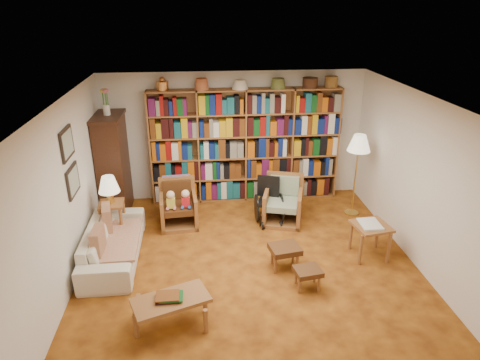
{
  "coord_description": "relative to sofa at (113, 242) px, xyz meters",
  "views": [
    {
      "loc": [
        -0.68,
        -5.45,
        3.71
      ],
      "look_at": [
        -0.08,
        0.6,
        1.13
      ],
      "focal_mm": 32.0,
      "sensor_mm": 36.0,
      "label": 1
    }
  ],
  "objects": [
    {
      "name": "floor_lamp",
      "position": [
        4.16,
        1.09,
        1.05
      ],
      "size": [
        0.41,
        0.41,
        1.54
      ],
      "color": "gold",
      "rests_on": "floor"
    },
    {
      "name": "ceiling",
      "position": [
        2.05,
        -0.36,
        2.22
      ],
      "size": [
        5.0,
        5.0,
        0.0
      ],
      "primitive_type": "plane",
      "rotation": [
        3.14,
        0.0,
        0.0
      ],
      "color": "silver",
      "rests_on": "wall_back"
    },
    {
      "name": "wall_front",
      "position": [
        2.05,
        -2.86,
        0.97
      ],
      "size": [
        5.0,
        0.0,
        5.0
      ],
      "primitive_type": "plane",
      "rotation": [
        -1.57,
        0.0,
        0.0
      ],
      "color": "silver",
      "rests_on": "floor"
    },
    {
      "name": "side_table_lamp",
      "position": [
        -0.1,
        0.61,
        0.19
      ],
      "size": [
        0.42,
        0.42,
        0.66
      ],
      "color": "brown",
      "rests_on": "floor"
    },
    {
      "name": "cushion_left",
      "position": [
        -0.13,
        0.35,
        0.17
      ],
      "size": [
        0.21,
        0.43,
        0.42
      ],
      "primitive_type": "cube",
      "rotation": [
        0.0,
        0.0,
        0.19
      ],
      "color": "maroon",
      "rests_on": "sofa"
    },
    {
      "name": "table_lamp",
      "position": [
        -0.1,
        0.61,
        0.69
      ],
      "size": [
        0.34,
        0.34,
        0.47
      ],
      "color": "gold",
      "rests_on": "side_table_lamp"
    },
    {
      "name": "footstool_a",
      "position": [
        2.56,
        -0.52,
        0.02
      ],
      "size": [
        0.49,
        0.43,
        0.37
      ],
      "color": "#502D15",
      "rests_on": "floor"
    },
    {
      "name": "side_table_papers",
      "position": [
        3.93,
        -0.32,
        0.18
      ],
      "size": [
        0.59,
        0.59,
        0.58
      ],
      "color": "brown",
      "rests_on": "floor"
    },
    {
      "name": "cushion_right",
      "position": [
        -0.13,
        -0.35,
        0.17
      ],
      "size": [
        0.14,
        0.41,
        0.41
      ],
      "primitive_type": "cube",
      "rotation": [
        0.0,
        0.0,
        -0.02
      ],
      "color": "maroon",
      "rests_on": "sofa"
    },
    {
      "name": "floor",
      "position": [
        2.05,
        -0.36,
        -0.28
      ],
      "size": [
        5.0,
        5.0,
        0.0
      ],
      "primitive_type": "plane",
      "color": "#AE631A",
      "rests_on": "ground"
    },
    {
      "name": "framed_pictures",
      "position": [
        -0.43,
        -0.06,
        1.35
      ],
      "size": [
        0.03,
        0.52,
        0.97
      ],
      "color": "black",
      "rests_on": "wall_left"
    },
    {
      "name": "bookshelf",
      "position": [
        2.25,
        1.97,
        0.89
      ],
      "size": [
        3.6,
        0.3,
        2.42
      ],
      "color": "brown",
      "rests_on": "floor"
    },
    {
      "name": "sofa",
      "position": [
        0.0,
        0.0,
        0.0
      ],
      "size": [
        1.92,
        0.76,
        0.56
      ],
      "primitive_type": "imported",
      "rotation": [
        0.0,
        0.0,
        1.58
      ],
      "color": "beige",
      "rests_on": "floor"
    },
    {
      "name": "armchair_leather",
      "position": [
        0.96,
        1.06,
        0.06
      ],
      "size": [
        0.7,
        0.74,
        0.82
      ],
      "color": "brown",
      "rests_on": "floor"
    },
    {
      "name": "coffee_table",
      "position": [
        0.95,
        -1.57,
        0.05
      ],
      "size": [
        1.01,
        0.75,
        0.44
      ],
      "color": "brown",
      "rests_on": "floor"
    },
    {
      "name": "wall_right",
      "position": [
        4.55,
        -0.36,
        0.97
      ],
      "size": [
        0.0,
        5.0,
        5.0
      ],
      "primitive_type": "plane",
      "rotation": [
        1.57,
        0.0,
        -1.57
      ],
      "color": "silver",
      "rests_on": "floor"
    },
    {
      "name": "curio_cabinet",
      "position": [
        -0.2,
        1.64,
        0.67
      ],
      "size": [
        0.5,
        0.95,
        2.4
      ],
      "color": "#3B1C10",
      "rests_on": "floor"
    },
    {
      "name": "footstool_b",
      "position": [
        2.78,
        -1.02,
        -0.03
      ],
      "size": [
        0.4,
        0.36,
        0.31
      ],
      "color": "#502D15",
      "rests_on": "floor"
    },
    {
      "name": "wall_back",
      "position": [
        2.05,
        2.14,
        0.97
      ],
      "size": [
        5.0,
        0.0,
        5.0
      ],
      "primitive_type": "plane",
      "rotation": [
        1.57,
        0.0,
        0.0
      ],
      "color": "silver",
      "rests_on": "floor"
    },
    {
      "name": "armchair_sage",
      "position": [
        2.81,
        1.0,
        0.04
      ],
      "size": [
        0.85,
        0.86,
        0.83
      ],
      "color": "brown",
      "rests_on": "floor"
    },
    {
      "name": "sofa_throw",
      "position": [
        0.05,
        0.0,
        0.02
      ],
      "size": [
        0.71,
        1.28,
        0.04
      ],
      "primitive_type": "cube",
      "rotation": [
        0.0,
        0.0,
        0.02
      ],
      "color": "beige",
      "rests_on": "sofa"
    },
    {
      "name": "wheelchair",
      "position": [
        2.57,
        0.99,
        0.09
      ],
      "size": [
        0.51,
        0.66,
        0.82
      ],
      "color": "black",
      "rests_on": "floor"
    },
    {
      "name": "wall_left",
      "position": [
        -0.45,
        -0.36,
        0.97
      ],
      "size": [
        0.0,
        5.0,
        5.0
      ],
      "primitive_type": "plane",
      "rotation": [
        1.57,
        0.0,
        1.57
      ],
      "color": "silver",
      "rests_on": "floor"
    }
  ]
}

